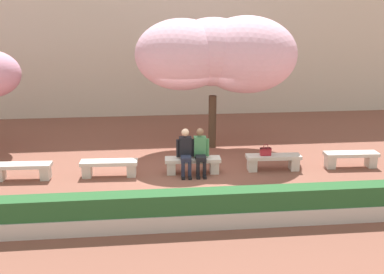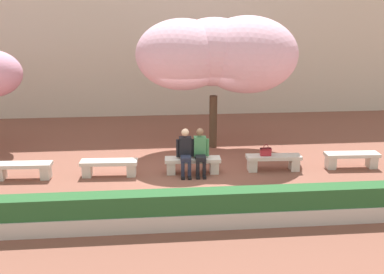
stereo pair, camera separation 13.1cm
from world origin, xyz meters
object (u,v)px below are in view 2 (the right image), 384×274
stone_bench_near_east (273,161)px  cherry_tree_main (217,54)px  stone_bench_center (193,163)px  person_seated_right (200,150)px  stone_bench_near_west (109,166)px  stone_bench_west_end (23,169)px  handbag (266,151)px  person_seated_left (185,150)px  stone_bench_east_end (352,158)px

stone_bench_near_east → cherry_tree_main: (-1.33, 2.26, 2.80)m
stone_bench_center → person_seated_right: (0.20, -0.05, 0.40)m
stone_bench_near_west → stone_bench_near_east: size_ratio=1.00×
stone_bench_near_west → cherry_tree_main: 4.88m
stone_bench_center → stone_bench_west_end: bearing=180.0°
handbag → cherry_tree_main: size_ratio=0.07×
stone_bench_near_west → person_seated_left: 2.15m
stone_bench_near_west → person_seated_left: size_ratio=1.22×
stone_bench_near_west → stone_bench_near_east: 4.63m
stone_bench_near_east → person_seated_right: bearing=-178.5°
stone_bench_east_end → person_seated_right: (-4.43, -0.05, 0.40)m
person_seated_right → stone_bench_east_end: bearing=0.7°
stone_bench_west_end → stone_bench_east_end: bearing=0.0°
stone_bench_near_west → stone_bench_near_east: same height
stone_bench_center → person_seated_left: (-0.21, -0.05, 0.40)m
stone_bench_west_end → person_seated_left: person_seated_left is taller
person_seated_right → cherry_tree_main: 3.42m
stone_bench_west_end → handbag: (6.71, 0.01, 0.28)m
person_seated_right → cherry_tree_main: (0.78, 2.31, 2.39)m
stone_bench_west_end → cherry_tree_main: 6.67m
stone_bench_center → person_seated_left: bearing=-165.5°
stone_bench_west_end → stone_bench_near_east: 6.95m
stone_bench_center → cherry_tree_main: bearing=66.5°
stone_bench_near_west → stone_bench_near_east: (4.63, 0.00, 0.00)m
person_seated_left → handbag: person_seated_left is taller
stone_bench_near_east → stone_bench_east_end: size_ratio=1.00×
stone_bench_center → handbag: size_ratio=4.64×
stone_bench_west_end → stone_bench_center: same height
person_seated_left → person_seated_right: (0.41, 0.00, 0.00)m
handbag → stone_bench_west_end: bearing=-179.9°
stone_bench_near_west → handbag: bearing=0.1°
stone_bench_center → stone_bench_near_west: bearing=180.0°
stone_bench_near_west → person_seated_right: size_ratio=1.22×
stone_bench_near_west → cherry_tree_main: (3.30, 2.26, 2.80)m
stone_bench_west_end → cherry_tree_main: cherry_tree_main is taller
stone_bench_near_west → cherry_tree_main: bearing=34.4°
stone_bench_near_east → stone_bench_east_end: bearing=0.0°
person_seated_left → handbag: 2.29m
stone_bench_near_west → stone_bench_east_end: same height
stone_bench_near_east → stone_bench_center: bearing=180.0°
cherry_tree_main → handbag: bearing=-64.0°
stone_bench_west_end → stone_bench_near_west: (2.32, 0.00, 0.00)m
stone_bench_near_west → stone_bench_center: (2.32, 0.00, 0.00)m
stone_bench_west_end → stone_bench_center: size_ratio=1.00×
stone_bench_west_end → stone_bench_near_west: bearing=0.0°
stone_bench_near_west → person_seated_right: bearing=-1.2°
stone_bench_east_end → handbag: (-2.55, 0.01, 0.28)m
stone_bench_near_east → cherry_tree_main: bearing=120.6°
stone_bench_near_east → person_seated_left: 2.56m
stone_bench_center → cherry_tree_main: 3.73m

